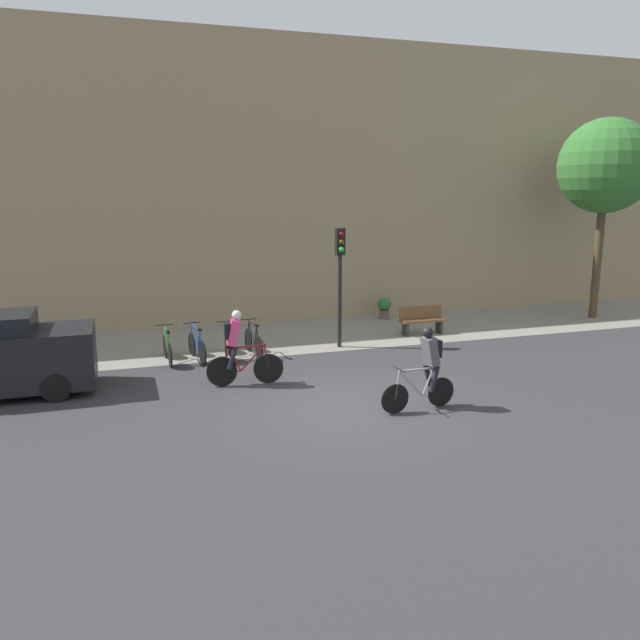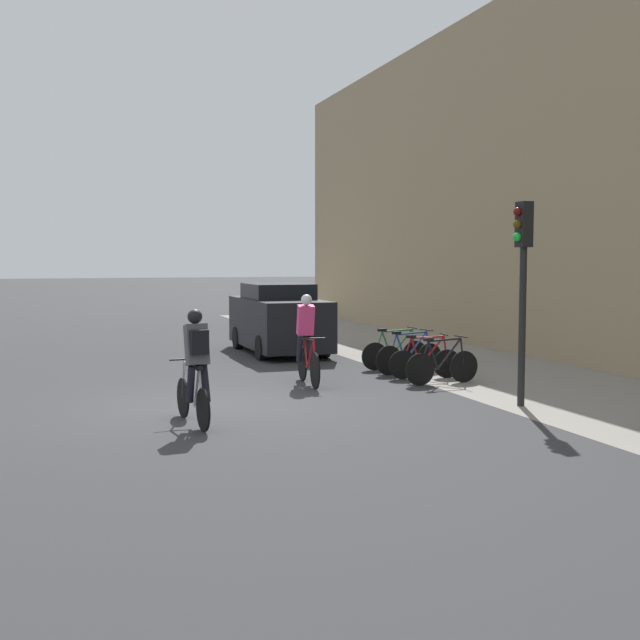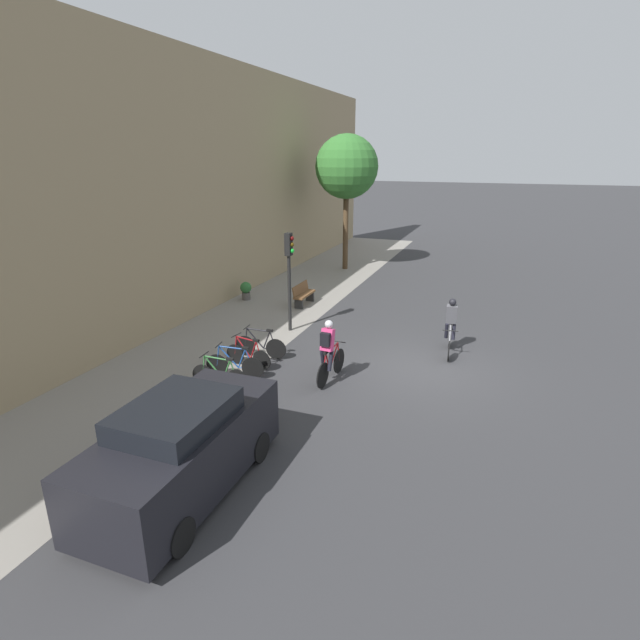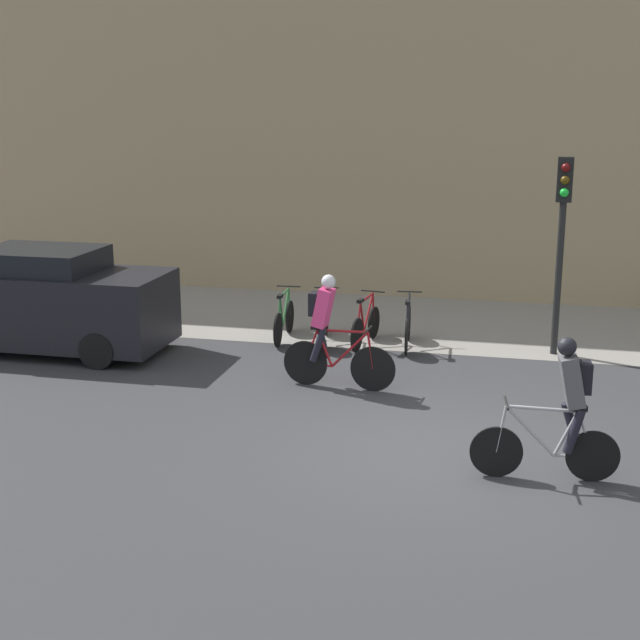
# 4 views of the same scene
# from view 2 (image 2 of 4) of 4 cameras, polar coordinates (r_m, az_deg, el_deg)

# --- Properties ---
(ground) EXTENTS (200.00, 200.00, 0.00)m
(ground) POSITION_cam_2_polar(r_m,az_deg,el_deg) (13.75, -7.61, -6.13)
(ground) COLOR #333335
(kerb_strip) EXTENTS (44.00, 4.50, 0.01)m
(kerb_strip) POSITION_cam_2_polar(r_m,az_deg,el_deg) (16.39, 16.32, -4.56)
(kerb_strip) COLOR gray
(kerb_strip) RESTS_ON ground
(cyclist_pink) EXTENTS (1.81, 0.46, 1.80)m
(cyclist_pink) POSITION_cam_2_polar(r_m,az_deg,el_deg) (16.01, -0.97, -1.21)
(cyclist_pink) COLOR black
(cyclist_pink) RESTS_ON ground
(cyclist_grey) EXTENTS (1.75, 0.49, 1.76)m
(cyclist_grey) POSITION_cam_2_polar(r_m,az_deg,el_deg) (12.01, -8.83, -3.09)
(cyclist_grey) COLOR black
(cyclist_grey) RESTS_ON ground
(parked_bike_0) EXTENTS (0.46, 1.65, 0.95)m
(parked_bike_0) POSITION_cam_2_polar(r_m,az_deg,el_deg) (18.28, 5.35, -2.30)
(parked_bike_0) COLOR black
(parked_bike_0) RESTS_ON ground
(parked_bike_1) EXTENTS (0.46, 1.68, 0.96)m
(parked_bike_1) POSITION_cam_2_polar(r_m,az_deg,el_deg) (17.58, 6.37, -2.55)
(parked_bike_1) COLOR black
(parked_bike_1) RESTS_ON ground
(parked_bike_2) EXTENTS (0.46, 1.56, 0.94)m
(parked_bike_2) POSITION_cam_2_polar(r_m,az_deg,el_deg) (16.88, 7.47, -2.89)
(parked_bike_2) COLOR black
(parked_bike_2) RESTS_ON ground
(parked_bike_3) EXTENTS (0.46, 1.66, 0.96)m
(parked_bike_3) POSITION_cam_2_polar(r_m,az_deg,el_deg) (16.19, 8.68, -3.16)
(parked_bike_3) COLOR black
(parked_bike_3) RESTS_ON ground
(traffic_light_pole) EXTENTS (0.26, 0.30, 3.45)m
(traffic_light_pole) POSITION_cam_2_polar(r_m,az_deg,el_deg) (13.89, 14.22, 3.83)
(traffic_light_pole) COLOR black
(traffic_light_pole) RESTS_ON ground
(parked_car) EXTENTS (4.30, 1.84, 1.85)m
(parked_car) POSITION_cam_2_polar(r_m,az_deg,el_deg) (21.34, -2.95, 0.04)
(parked_car) COLOR black
(parked_car) RESTS_ON ground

